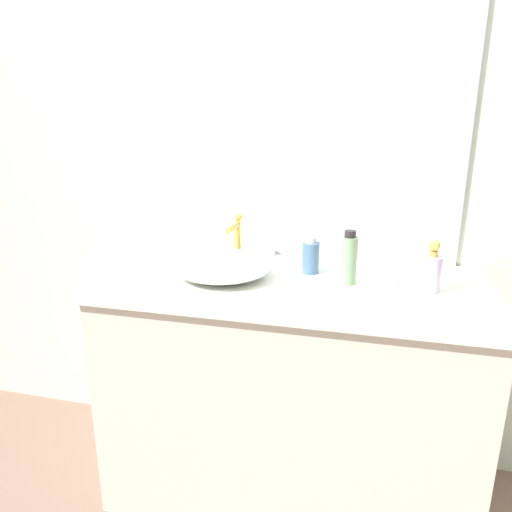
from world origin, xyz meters
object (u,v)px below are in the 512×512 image
Objects in this scene: soap_dispenser at (431,270)px; perfume_bottle at (311,256)px; lotion_bottle at (349,259)px; candle_jar at (392,280)px; sink_basin at (222,265)px.

soap_dispenser is 1.29× the size of perfume_bottle.
candle_jar is at bearing 3.53° from lotion_bottle.
soap_dispenser is 0.40m from perfume_bottle.
soap_dispenser is 0.93× the size of lotion_bottle.
perfume_bottle reaches higher than candle_jar.
candle_jar is (0.57, 0.04, -0.02)m from sink_basin.
perfume_bottle is at bearing 148.19° from lotion_bottle.
lotion_bottle reaches higher than soap_dispenser.
perfume_bottle is at bearing 164.77° from candle_jar.
sink_basin reaches higher than candle_jar.
candle_jar is (0.14, 0.01, -0.06)m from lotion_bottle.
sink_basin is 0.57m from candle_jar.
candle_jar is at bearing 4.36° from sink_basin.
lotion_bottle is at bearing 178.18° from soap_dispenser.
candle_jar is (-0.12, 0.02, -0.05)m from soap_dispenser.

